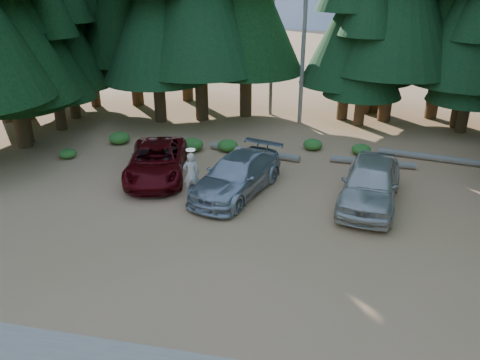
% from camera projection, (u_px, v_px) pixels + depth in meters
% --- Properties ---
extents(ground, '(160.00, 160.00, 0.00)m').
position_uv_depth(ground, '(236.00, 248.00, 15.47)').
color(ground, '#A88047').
rests_on(ground, ground).
extents(forest_belt_north, '(36.00, 7.00, 22.00)m').
position_uv_depth(forest_belt_north, '(287.00, 120.00, 28.88)').
color(forest_belt_north, black).
rests_on(forest_belt_north, ground).
extents(snag_front, '(0.24, 0.24, 12.00)m').
position_uv_depth(snag_front, '(305.00, 18.00, 25.83)').
color(snag_front, '#71685A').
rests_on(snag_front, ground).
extents(snag_back, '(0.20, 0.20, 10.00)m').
position_uv_depth(snag_back, '(272.00, 33.00, 27.95)').
color(snag_back, '#71685A').
rests_on(snag_back, ground).
extents(red_pickup, '(3.68, 5.71, 1.46)m').
position_uv_depth(red_pickup, '(157.00, 161.00, 20.62)').
color(red_pickup, '#5A070B').
rests_on(red_pickup, ground).
extents(silver_minivan_center, '(3.58, 5.67, 1.53)m').
position_uv_depth(silver_minivan_center, '(237.00, 175.00, 19.08)').
color(silver_minivan_center, '#A6AAAE').
rests_on(silver_minivan_center, ground).
extents(silver_minivan_right, '(2.87, 5.48, 1.78)m').
position_uv_depth(silver_minivan_right, '(370.00, 183.00, 18.11)').
color(silver_minivan_right, beige).
rests_on(silver_minivan_right, ground).
extents(frisbee_player, '(0.72, 0.59, 1.84)m').
position_uv_depth(frisbee_player, '(191.00, 174.00, 17.99)').
color(frisbee_player, beige).
rests_on(frisbee_player, ground).
extents(log_left, '(4.69, 1.33, 0.34)m').
position_uv_depth(log_left, '(254.00, 152.00, 23.21)').
color(log_left, '#71685A').
rests_on(log_left, ground).
extents(log_mid, '(3.90, 0.50, 0.32)m').
position_uv_depth(log_mid, '(372.00, 162.00, 21.99)').
color(log_mid, '#71685A').
rests_on(log_mid, ground).
extents(log_right, '(4.99, 1.24, 0.32)m').
position_uv_depth(log_right, '(432.00, 157.00, 22.56)').
color(log_right, '#71685A').
rests_on(log_right, ground).
extents(shrub_far_left, '(1.10, 1.10, 0.60)m').
position_uv_depth(shrub_far_left, '(119.00, 138.00, 24.77)').
color(shrub_far_left, '#307121').
rests_on(shrub_far_left, ground).
extents(shrub_left, '(1.04, 1.04, 0.57)m').
position_uv_depth(shrub_left, '(228.00, 145.00, 23.76)').
color(shrub_left, '#307121').
rests_on(shrub_left, ground).
extents(shrub_center_left, '(1.17, 1.17, 0.64)m').
position_uv_depth(shrub_center_left, '(192.00, 145.00, 23.76)').
color(shrub_center_left, '#307121').
rests_on(shrub_center_left, ground).
extents(shrub_center_right, '(0.98, 0.98, 0.54)m').
position_uv_depth(shrub_center_right, '(313.00, 144.00, 23.95)').
color(shrub_center_right, '#307121').
rests_on(shrub_center_right, ground).
extents(shrub_right, '(0.96, 0.96, 0.53)m').
position_uv_depth(shrub_right, '(361.00, 149.00, 23.28)').
color(shrub_right, '#307121').
rests_on(shrub_right, ground).
extents(shrub_far_right, '(1.33, 1.33, 0.73)m').
position_uv_depth(shrub_far_right, '(373.00, 164.00, 21.27)').
color(shrub_far_right, '#307121').
rests_on(shrub_far_right, ground).
extents(shrub_edge_west, '(0.82, 0.82, 0.45)m').
position_uv_depth(shrub_edge_west, '(68.00, 154.00, 22.86)').
color(shrub_edge_west, '#307121').
rests_on(shrub_edge_west, ground).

